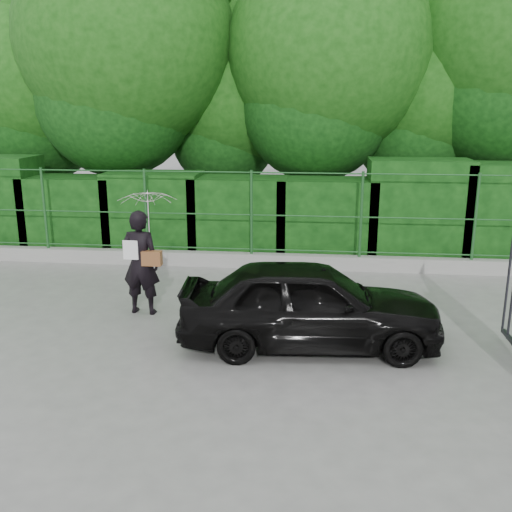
# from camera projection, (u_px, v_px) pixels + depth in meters

# --- Properties ---
(ground) EXTENTS (80.00, 80.00, 0.00)m
(ground) POSITION_uv_depth(u_px,v_px,m) (187.00, 352.00, 8.10)
(ground) COLOR gray
(kerb) EXTENTS (14.00, 0.25, 0.30)m
(kerb) POSITION_uv_depth(u_px,v_px,m) (233.00, 260.00, 12.39)
(kerb) COLOR #9E9E99
(kerb) RESTS_ON ground
(fence) EXTENTS (14.13, 0.06, 1.80)m
(fence) POSITION_uv_depth(u_px,v_px,m) (243.00, 212.00, 12.10)
(fence) COLOR #1E5122
(fence) RESTS_ON kerb
(hedge) EXTENTS (14.20, 1.20, 2.27)m
(hedge) POSITION_uv_depth(u_px,v_px,m) (244.00, 212.00, 13.12)
(hedge) COLOR black
(hedge) RESTS_ON ground
(trees) EXTENTS (17.10, 6.15, 8.08)m
(trees) POSITION_uv_depth(u_px,v_px,m) (296.00, 55.00, 14.24)
(trees) COLOR black
(trees) RESTS_ON ground
(woman) EXTENTS (0.96, 0.96, 2.08)m
(woman) POSITION_uv_depth(u_px,v_px,m) (145.00, 234.00, 9.34)
(woman) COLOR black
(woman) RESTS_ON ground
(car) EXTENTS (3.84, 1.76, 1.27)m
(car) POSITION_uv_depth(u_px,v_px,m) (310.00, 304.00, 8.18)
(car) COLOR black
(car) RESTS_ON ground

